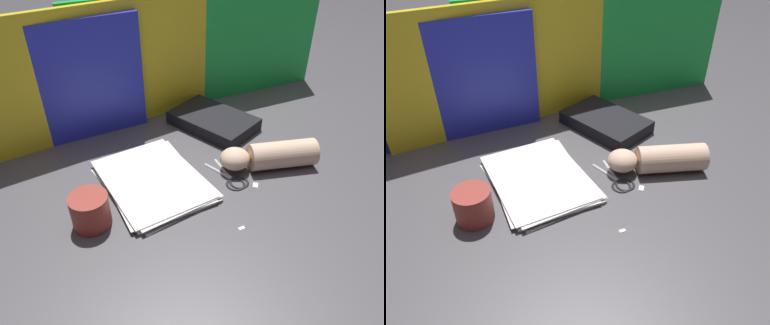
# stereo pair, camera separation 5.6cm
# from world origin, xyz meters

# --- Properties ---
(ground_plane) EXTENTS (6.00, 6.00, 0.00)m
(ground_plane) POSITION_xyz_m (0.00, 0.00, 0.00)
(ground_plane) COLOR #4C494F
(backdrop_panel_left) EXTENTS (0.60, 0.07, 0.35)m
(backdrop_panel_left) POSITION_xyz_m (-0.28, 0.39, 0.18)
(backdrop_panel_left) COLOR #2833D1
(backdrop_panel_left) RESTS_ON ground_plane
(backdrop_panel_center) EXTENTS (0.85, 0.02, 0.38)m
(backdrop_panel_center) POSITION_xyz_m (-0.01, 0.39, 0.19)
(backdrop_panel_center) COLOR yellow
(backdrop_panel_center) RESTS_ON ground_plane
(backdrop_panel_right) EXTENTS (0.89, 0.14, 0.38)m
(backdrop_panel_right) POSITION_xyz_m (0.27, 0.39, 0.19)
(backdrop_panel_right) COLOR green
(backdrop_panel_right) RESTS_ON ground_plane
(paper_stack) EXTENTS (0.25, 0.32, 0.02)m
(paper_stack) POSITION_xyz_m (-0.11, 0.07, 0.01)
(paper_stack) COLOR white
(paper_stack) RESTS_ON ground_plane
(book_closed) EXTENTS (0.23, 0.30, 0.04)m
(book_closed) POSITION_xyz_m (0.19, 0.22, 0.02)
(book_closed) COLOR black
(book_closed) RESTS_ON ground_plane
(scissors) EXTENTS (0.07, 0.15, 0.01)m
(scissors) POSITION_xyz_m (0.08, -0.03, 0.00)
(scissors) COLOR silver
(scissors) RESTS_ON ground_plane
(hand_forearm) EXTENTS (0.27, 0.17, 0.07)m
(hand_forearm) POSITION_xyz_m (0.20, -0.04, 0.04)
(hand_forearm) COLOR beige
(hand_forearm) RESTS_ON ground_plane
(paper_scrap_near) EXTENTS (0.02, 0.01, 0.00)m
(paper_scrap_near) POSITION_xyz_m (-0.01, -0.18, 0.00)
(paper_scrap_near) COLOR white
(paper_scrap_near) RESTS_ON ground_plane
(paper_scrap_mid) EXTENTS (0.02, 0.02, 0.00)m
(paper_scrap_mid) POSITION_xyz_m (0.12, -0.08, 0.00)
(paper_scrap_mid) COLOR white
(paper_scrap_mid) RESTS_ON ground_plane
(mug) EXTENTS (0.09, 0.09, 0.08)m
(mug) POSITION_xyz_m (-0.29, 0.01, 0.04)
(mug) COLOR #99382D
(mug) RESTS_ON ground_plane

